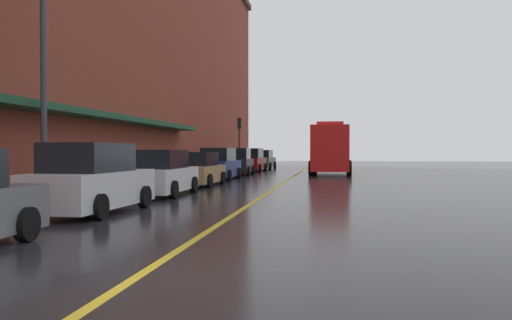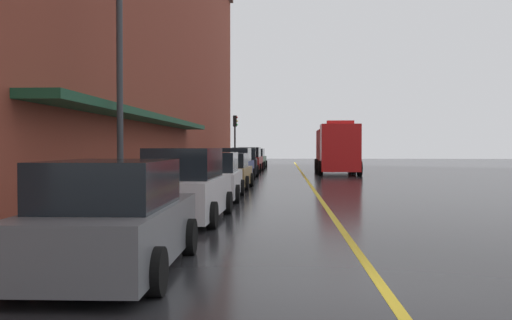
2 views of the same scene
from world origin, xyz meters
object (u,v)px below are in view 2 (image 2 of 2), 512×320
Objects in this scene: parking_meter_0 at (188,167)px; parked_car_7 at (255,159)px; parked_car_3 at (228,172)px; parked_car_5 at (244,162)px; parked_car_2 at (213,177)px; parked_car_1 at (186,187)px; parked_car_0 at (113,220)px; fire_truck at (337,149)px; parked_car_6 at (250,160)px; street_lamp_left at (120,58)px; parking_meter_1 at (234,157)px; parked_car_4 at (236,165)px; parking_meter_2 at (239,156)px; traffic_light_near at (235,131)px.

parked_car_7 is at bearing 86.93° from parking_meter_0.
parked_car_3 is 24.23m from parked_car_7.
parked_car_5 reaches higher than parked_car_3.
parked_car_2 reaches higher than parking_meter_0.
parked_car_1 is 0.96× the size of parked_car_7.
parked_car_0 is 31.70m from fire_truck.
street_lamp_left is at bearing 177.35° from parked_car_6.
parked_car_3 is (-0.03, 11.17, -0.11)m from parked_car_1.
parking_meter_0 is 8.29m from street_lamp_left.
parking_meter_0 is at bearing -90.00° from parking_meter_1.
parked_car_4 is 3.50× the size of parking_meter_0.
street_lamp_left reaches higher than parking_meter_1.
parking_meter_1 is at bearing 6.66° from parked_car_4.
parked_car_1 reaches higher than parked_car_5.
fire_truck is (6.37, 2.34, 0.86)m from parked_car_5.
parking_meter_2 is (-1.44, 30.41, 0.26)m from parked_car_2.
parked_car_5 is at bearing -0.71° from parked_car_0.
parked_car_5 is 0.55× the size of fire_truck.
parked_car_1 is at bearing -178.21° from parked_car_3.
parked_car_4 is 0.97× the size of parked_car_6.
parked_car_5 is at bearing 2.04° from parked_car_3.
parked_car_0 is 3.35× the size of parking_meter_1.
parking_meter_1 is (-1.42, 36.34, 0.26)m from parked_car_0.
parked_car_7 reaches higher than parked_car_2.
parking_meter_2 is (-7.75, 11.02, -0.66)m from fire_truck.
parked_car_4 is 1.08× the size of traffic_light_near.
parked_car_2 is 20.42m from fire_truck.
parked_car_3 is (0.04, 17.09, -0.04)m from parked_car_0.
parked_car_6 is at bearing 85.89° from street_lamp_left.
parked_car_6 is 0.98× the size of parked_car_7.
parked_car_1 is 3.52× the size of parking_meter_0.
parked_car_4 is 0.58× the size of fire_truck.
fire_truck reaches higher than parked_car_5.
traffic_light_near is at bearing -126.08° from fire_truck.
fire_truck is 1.16× the size of street_lamp_left.
parked_car_7 is at bearing -0.80° from parked_car_0.
parked_car_5 reaches higher than parked_car_4.
traffic_light_near reaches higher than parked_car_2.
parking_meter_0 is at bearing 4.73° from parked_car_0.
parked_car_6 reaches higher than parking_meter_1.
parking_meter_2 is at bearing 90.00° from parking_meter_0.
street_lamp_left is (-2.00, -27.81, 3.53)m from parked_car_6.
parked_car_3 is 0.95× the size of parked_car_5.
street_lamp_left is at bearing -94.54° from parking_meter_0.
fire_truck reaches higher than parked_car_0.
traffic_light_near reaches higher than parked_car_5.
street_lamp_left reaches higher than parked_car_7.
parked_car_4 is 13.65m from parking_meter_1.
parked_car_5 reaches higher than parked_car_0.
parked_car_5 is 8.56m from traffic_light_near.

